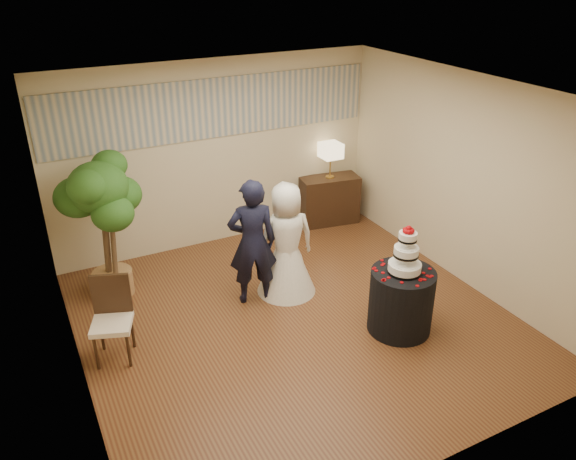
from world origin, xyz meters
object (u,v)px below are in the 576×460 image
groom (252,243)px  side_chair (111,322)px  bride (286,240)px  cake_table (401,301)px  ficus_tree (105,228)px  wedding_cake (406,249)px  console (329,200)px  table_lamp (330,160)px

groom → side_chair: groom is taller
bride → side_chair: 2.38m
cake_table → side_chair: side_chair is taller
groom → ficus_tree: 1.88m
wedding_cake → ficus_tree: 3.74m
groom → console: 2.66m
console → table_lamp: bearing=9.2°
cake_table → ficus_tree: (-2.89, 2.37, 0.58)m
table_lamp → ficus_tree: size_ratio=0.30×
groom → console: (2.09, 1.59, -0.44)m
side_chair → ficus_tree: bearing=99.4°
ficus_tree → wedding_cake: bearing=-39.3°
ficus_tree → side_chair: (-0.26, -1.36, -0.49)m
bride → wedding_cake: 1.64m
groom → table_lamp: groom is taller
cake_table → wedding_cake: bearing=0.0°
cake_table → side_chair: bearing=162.1°
bride → wedding_cake: bride is taller
wedding_cake → console: bearing=75.0°
console → table_lamp: (0.00, 0.00, 0.69)m
bride → ficus_tree: bearing=-18.7°
console → groom: bearing=-133.6°
groom → ficus_tree: bearing=-16.5°
groom → console: bearing=-127.6°
bride → side_chair: (-2.34, -0.37, -0.29)m
bride → side_chair: size_ratio=1.59×
table_lamp → groom: bearing=-142.8°
console → table_lamp: size_ratio=1.66×
bride → ficus_tree: size_ratio=0.79×
console → cake_table: bearing=-95.9°
wedding_cake → table_lamp: 3.08m
cake_table → side_chair: 3.31m
side_chair → groom: bearing=31.5°
ficus_tree → groom: bearing=-31.7°
console → bride: bearing=-126.3°
wedding_cake → side_chair: 3.37m
groom → bride: (0.48, 0.00, -0.07)m
bride → console: 2.29m
groom → wedding_cake: groom is taller
cake_table → console: size_ratio=0.82×
console → table_lamp: 0.69m
table_lamp → side_chair: size_ratio=0.60×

